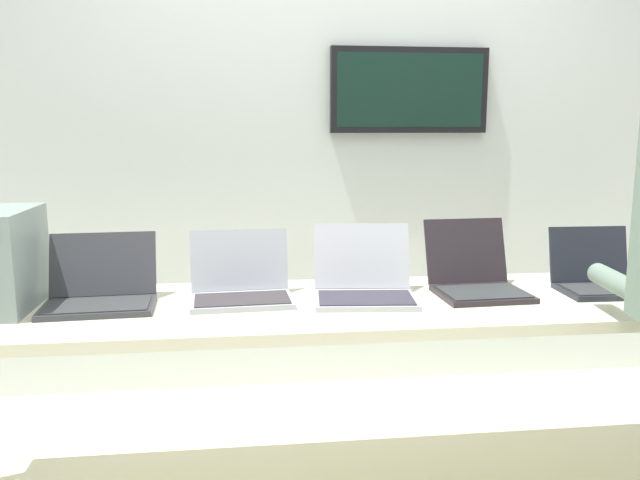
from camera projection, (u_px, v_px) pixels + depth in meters
The scene contains 7 objects.
back_wall at pixel (332, 135), 3.34m from camera, with size 8.00×0.11×2.68m.
workbench at pixel (373, 313), 2.35m from camera, with size 3.19×0.70×0.76m.
laptop_station_0 at pixel (100, 290), 2.26m from camera, with size 0.39×0.34×0.24m.
laptop_station_1 at pixel (241, 285), 2.33m from camera, with size 0.37×0.31×0.24m.
laptop_station_2 at pixel (364, 282), 2.36m from camera, with size 0.39×0.38×0.26m.
laptop_station_3 at pixel (475, 277), 2.44m from camera, with size 0.34×0.36×0.26m.
laptop_station_4 at pixel (598, 277), 2.47m from camera, with size 0.32×0.29×0.23m.
Camera 1 is at (-0.47, -2.22, 1.38)m, focal length 36.06 mm.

